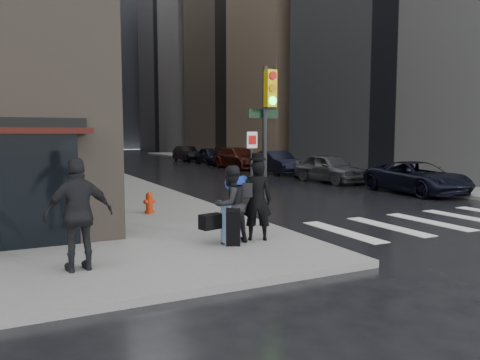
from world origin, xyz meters
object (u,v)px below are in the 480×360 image
object	(u,v)px
man_overcoat	(252,204)
parked_car_1	(329,168)
parked_car_0	(417,178)
parked_car_2	(277,163)
fire_hydrant	(149,204)
parked_car_3	(240,158)
parked_car_4	(211,156)
man_greycoat	(79,214)
traffic_light	(266,124)
parked_car_5	(187,154)
man_jeans	(230,205)

from	to	relation	value
man_overcoat	parked_car_1	xyz separation A→B (m)	(10.44, 10.99, -0.23)
parked_car_0	parked_car_2	xyz separation A→B (m)	(-0.48, 11.09, 0.05)
parked_car_1	fire_hydrant	bearing A→B (deg)	-154.38
fire_hydrant	parked_car_1	world-z (taller)	parked_car_1
man_overcoat	parked_car_1	distance (m)	15.17
parked_car_3	parked_car_1	bearing A→B (deg)	-93.90
fire_hydrant	parked_car_1	size ratio (longest dim) A/B	0.15
parked_car_2	fire_hydrant	bearing A→B (deg)	-132.08
man_overcoat	parked_car_4	world-z (taller)	man_overcoat
man_greycoat	parked_car_1	size ratio (longest dim) A/B	0.45
man_overcoat	fire_hydrant	distance (m)	4.88
traffic_light	parked_car_4	distance (m)	28.11
parked_car_1	parked_car_4	bearing A→B (deg)	86.81
parked_car_0	parked_car_1	distance (m)	5.57
parked_car_3	parked_car_4	bearing A→B (deg)	86.19
man_overcoat	parked_car_4	distance (m)	29.57
parked_car_5	parked_car_4	bearing A→B (deg)	-87.35
parked_car_0	parked_car_5	distance (m)	27.74
fire_hydrant	parked_car_0	xyz separation A→B (m)	(12.06, 0.73, 0.25)
man_greycoat	parked_car_5	size ratio (longest dim) A/B	0.47
traffic_light	parked_car_3	xyz separation A→B (m)	(9.46, 20.84, -2.04)
parked_car_0	parked_car_2	distance (m)	11.10
man_overcoat	parked_car_0	size ratio (longest dim) A/B	0.41
parked_car_1	man_overcoat	bearing A→B (deg)	-136.42
traffic_light	parked_car_5	distance (m)	33.31
traffic_light	parked_car_3	size ratio (longest dim) A/B	0.76
man_overcoat	man_greycoat	xyz separation A→B (m)	(-3.84, -0.71, 0.16)
parked_car_0	parked_car_1	bearing A→B (deg)	99.85
fire_hydrant	parked_car_5	world-z (taller)	parked_car_5
parked_car_1	parked_car_2	distance (m)	5.55
man_jeans	parked_car_5	xyz separation A→B (m)	(10.84, 33.18, -0.31)
parked_car_1	parked_car_4	size ratio (longest dim) A/B	1.04
man_greycoat	parked_car_0	size ratio (longest dim) A/B	0.40
parked_car_1	man_jeans	bearing A→B (deg)	-137.91
parked_car_0	parked_car_2	world-z (taller)	parked_car_2
man_overcoat	parked_car_5	xyz separation A→B (m)	(10.29, 33.18, -0.29)
man_overcoat	fire_hydrant	bearing A→B (deg)	-52.07
parked_car_3	parked_car_5	world-z (taller)	parked_car_3
man_greycoat	parked_car_4	bearing A→B (deg)	-122.60
parked_car_2	man_overcoat	bearing A→B (deg)	-120.02
man_greycoat	parked_car_4	world-z (taller)	man_greycoat
man_jeans	parked_car_3	world-z (taller)	man_jeans
parked_car_0	traffic_light	bearing A→B (deg)	-152.49
man_jeans	parked_car_2	xyz separation A→B (m)	(11.03, 16.54, -0.28)
parked_car_3	man_jeans	bearing A→B (deg)	-120.18
parked_car_2	man_jeans	bearing A→B (deg)	-121.37
man_jeans	parked_car_1	world-z (taller)	man_jeans
parked_car_2	parked_car_0	bearing A→B (deg)	-85.17
man_greycoat	fire_hydrant	xyz separation A→B (m)	(2.73, 5.43, -0.72)
fire_hydrant	man_overcoat	bearing A→B (deg)	-76.85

